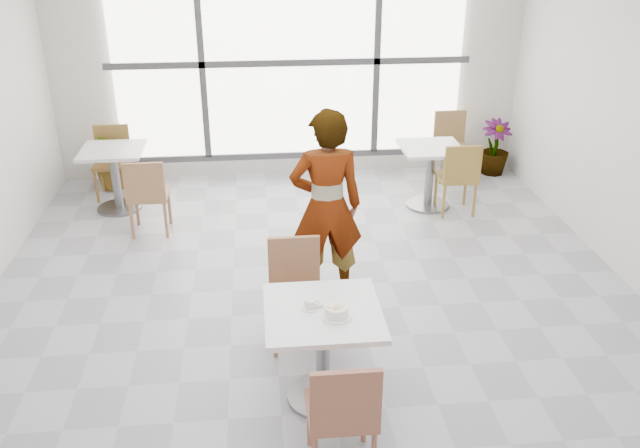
{
  "coord_description": "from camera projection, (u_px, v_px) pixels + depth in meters",
  "views": [
    {
      "loc": [
        -0.47,
        -4.97,
        3.21
      ],
      "look_at": [
        0.0,
        -0.3,
        1.0
      ],
      "focal_mm": 37.23,
      "sensor_mm": 36.0,
      "label": 1
    }
  ],
  "objects": [
    {
      "name": "floor",
      "position": [
        317.0,
        312.0,
        5.88
      ],
      "size": [
        7.0,
        7.0,
        0.0
      ],
      "primitive_type": "plane",
      "color": "#9E9EA5",
      "rests_on": "ground"
    },
    {
      "name": "coffee_cup",
      "position": [
        310.0,
        304.0,
        4.54
      ],
      "size": [
        0.16,
        0.13,
        0.07
      ],
      "color": "white",
      "rests_on": "main_table"
    },
    {
      "name": "plant_left",
      "position": [
        114.0,
        159.0,
        8.4
      ],
      "size": [
        0.82,
        0.76,
        0.75
      ],
      "primitive_type": "imported",
      "rotation": [
        0.0,
        0.0,
        -0.3
      ],
      "color": "#538440",
      "rests_on": "ground"
    },
    {
      "name": "plant_right",
      "position": [
        495.0,
        147.0,
        8.85
      ],
      "size": [
        0.44,
        0.44,
        0.73
      ],
      "primitive_type": "imported",
      "rotation": [
        0.0,
        0.0,
        0.07
      ],
      "color": "#4E7432",
      "rests_on": "ground"
    },
    {
      "name": "window",
      "position": [
        290.0,
        62.0,
        8.34
      ],
      "size": [
        4.6,
        0.07,
        2.52
      ],
      "color": "white",
      "rests_on": "ground"
    },
    {
      "name": "bg_table_right",
      "position": [
        430.0,
        168.0,
        7.8
      ],
      "size": [
        0.7,
        0.7,
        0.75
      ],
      "color": "silver",
      "rests_on": "ground"
    },
    {
      "name": "person",
      "position": [
        326.0,
        207.0,
        5.78
      ],
      "size": [
        0.66,
        0.45,
        1.77
      ],
      "primitive_type": "imported",
      "rotation": [
        0.0,
        0.0,
        3.18
      ],
      "color": "black",
      "rests_on": "ground"
    },
    {
      "name": "chair_far",
      "position": [
        295.0,
        284.0,
        5.33
      ],
      "size": [
        0.42,
        0.42,
        0.87
      ],
      "color": "#956343",
      "rests_on": "ground"
    },
    {
      "name": "bg_chair_left_far",
      "position": [
        112.0,
        156.0,
        8.13
      ],
      "size": [
        0.42,
        0.42,
        0.87
      ],
      "color": "brown",
      "rests_on": "ground"
    },
    {
      "name": "bg_table_left",
      "position": [
        115.0,
        170.0,
        7.72
      ],
      "size": [
        0.7,
        0.7,
        0.75
      ],
      "color": "silver",
      "rests_on": "ground"
    },
    {
      "name": "main_table",
      "position": [
        323.0,
        338.0,
        4.62
      ],
      "size": [
        0.8,
        0.8,
        0.75
      ],
      "color": "white",
      "rests_on": "ground"
    },
    {
      "name": "bg_chair_left_near",
      "position": [
        147.0,
        192.0,
        7.09
      ],
      "size": [
        0.42,
        0.42,
        0.87
      ],
      "rotation": [
        0.0,
        0.0,
        3.14
      ],
      "color": "#976745",
      "rests_on": "ground"
    },
    {
      "name": "bg_chair_right_far",
      "position": [
        451.0,
        140.0,
        8.7
      ],
      "size": [
        0.42,
        0.42,
        0.87
      ],
      "color": "olive",
      "rests_on": "ground"
    },
    {
      "name": "oatmeal_bowl",
      "position": [
        336.0,
        311.0,
        4.43
      ],
      "size": [
        0.21,
        0.21,
        0.09
      ],
      "color": "white",
      "rests_on": "main_table"
    },
    {
      "name": "wall_back",
      "position": [
        290.0,
        61.0,
        8.4
      ],
      "size": [
        6.0,
        0.0,
        6.0
      ],
      "primitive_type": "plane",
      "rotation": [
        1.57,
        0.0,
        0.0
      ],
      "color": "silver",
      "rests_on": "ground"
    },
    {
      "name": "chair_near",
      "position": [
        343.0,
        410.0,
        3.98
      ],
      "size": [
        0.42,
        0.42,
        0.87
      ],
      "rotation": [
        0.0,
        0.0,
        3.14
      ],
      "color": "#975943",
      "rests_on": "ground"
    },
    {
      "name": "bg_chair_right_near",
      "position": [
        459.0,
        174.0,
        7.57
      ],
      "size": [
        0.42,
        0.42,
        0.87
      ],
      "rotation": [
        0.0,
        0.0,
        3.14
      ],
      "color": "olive",
      "rests_on": "ground"
    }
  ]
}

